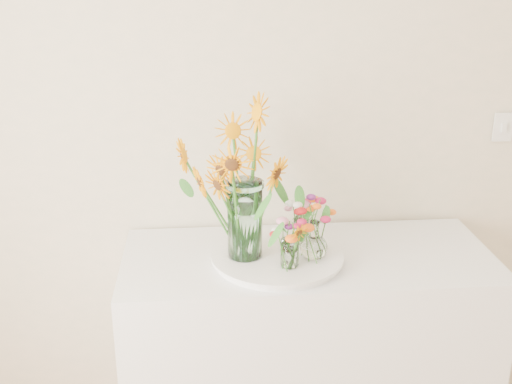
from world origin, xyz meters
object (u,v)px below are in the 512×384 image
(mason_jar, at_px, (245,220))
(small_vase_a, at_px, (289,254))
(small_vase_b, at_px, (314,240))
(counter, at_px, (305,356))
(tray, at_px, (277,258))
(small_vase_c, at_px, (301,230))

(mason_jar, height_order, small_vase_a, mason_jar)
(small_vase_b, bearing_deg, counter, 93.84)
(counter, distance_m, small_vase_b, 0.55)
(tray, xyz_separation_m, small_vase_a, (0.03, -0.10, 0.07))
(counter, height_order, small_vase_b, small_vase_b)
(counter, relative_size, mason_jar, 4.76)
(counter, xyz_separation_m, small_vase_a, (-0.09, -0.15, 0.53))
(mason_jar, xyz_separation_m, small_vase_c, (0.22, 0.11, -0.10))
(mason_jar, relative_size, small_vase_a, 2.74)
(mason_jar, bearing_deg, small_vase_c, 25.34)
(small_vase_a, bearing_deg, tray, 106.68)
(counter, relative_size, small_vase_a, 13.06)
(counter, bearing_deg, small_vase_c, 109.38)
(small_vase_b, bearing_deg, small_vase_c, 100.88)
(counter, xyz_separation_m, small_vase_b, (0.01, -0.08, 0.55))
(small_vase_a, bearing_deg, counter, 57.12)
(counter, bearing_deg, small_vase_a, -122.88)
(mason_jar, xyz_separation_m, small_vase_b, (0.25, -0.03, -0.07))
(small_vase_b, height_order, small_vase_c, small_vase_b)
(small_vase_a, relative_size, small_vase_c, 1.05)
(counter, distance_m, small_vase_c, 0.53)
(tray, relative_size, small_vase_b, 3.22)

